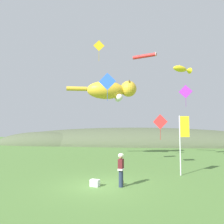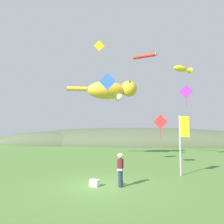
{
  "view_description": "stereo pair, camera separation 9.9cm",
  "coord_description": "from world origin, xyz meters",
  "px_view_note": "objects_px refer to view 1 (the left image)",
  "views": [
    {
      "loc": [
        2.41,
        -12.01,
        3.15
      ],
      "look_at": [
        0.0,
        4.0,
        4.35
      ],
      "focal_mm": 35.0,
      "sensor_mm": 36.0,
      "label": 1
    },
    {
      "loc": [
        2.51,
        -11.99,
        3.15
      ],
      "look_at": [
        0.0,
        4.0,
        4.35
      ],
      "focal_mm": 35.0,
      "sensor_mm": 36.0,
      "label": 2
    }
  ],
  "objects_px": {
    "kite_diamond_red": "(160,122)",
    "picnic_cooler": "(95,183)",
    "festival_banner_pole": "(182,136)",
    "kite_diamond_blue": "(107,82)",
    "kite_giant_cat": "(111,90)",
    "kite_fish_windsock": "(182,69)",
    "kite_diamond_gold": "(99,46)",
    "kite_tube_streamer": "(145,56)",
    "kite_diamond_violet": "(186,92)",
    "festival_attendant": "(121,169)",
    "kite_spool": "(122,182)"
  },
  "relations": [
    {
      "from": "kite_spool",
      "to": "kite_diamond_red",
      "type": "distance_m",
      "value": 7.86
    },
    {
      "from": "kite_giant_cat",
      "to": "kite_diamond_red",
      "type": "distance_m",
      "value": 7.65
    },
    {
      "from": "kite_fish_windsock",
      "to": "kite_diamond_red",
      "type": "xyz_separation_m",
      "value": [
        -2.11,
        -1.4,
        -4.87
      ]
    },
    {
      "from": "kite_diamond_blue",
      "to": "kite_diamond_red",
      "type": "bearing_deg",
      "value": 15.54
    },
    {
      "from": "festival_attendant",
      "to": "picnic_cooler",
      "type": "distance_m",
      "value": 1.62
    },
    {
      "from": "kite_spool",
      "to": "kite_diamond_blue",
      "type": "bearing_deg",
      "value": 108.54
    },
    {
      "from": "kite_tube_streamer",
      "to": "kite_diamond_gold",
      "type": "xyz_separation_m",
      "value": [
        -3.98,
        -3.61,
        -0.1
      ]
    },
    {
      "from": "kite_diamond_red",
      "to": "picnic_cooler",
      "type": "bearing_deg",
      "value": -119.43
    },
    {
      "from": "kite_diamond_blue",
      "to": "kite_diamond_red",
      "type": "relative_size",
      "value": 1.08
    },
    {
      "from": "kite_fish_windsock",
      "to": "kite_diamond_gold",
      "type": "height_order",
      "value": "kite_diamond_gold"
    },
    {
      "from": "kite_diamond_red",
      "to": "kite_diamond_gold",
      "type": "bearing_deg",
      "value": -172.61
    },
    {
      "from": "festival_banner_pole",
      "to": "kite_tube_streamer",
      "type": "distance_m",
      "value": 10.49
    },
    {
      "from": "festival_attendant",
      "to": "kite_diamond_violet",
      "type": "xyz_separation_m",
      "value": [
        5.61,
        11.85,
        6.04
      ]
    },
    {
      "from": "kite_tube_streamer",
      "to": "kite_diamond_blue",
      "type": "relative_size",
      "value": 1.04
    },
    {
      "from": "festival_banner_pole",
      "to": "kite_diamond_red",
      "type": "height_order",
      "value": "kite_diamond_red"
    },
    {
      "from": "kite_diamond_gold",
      "to": "festival_attendant",
      "type": "bearing_deg",
      "value": -67.77
    },
    {
      "from": "picnic_cooler",
      "to": "kite_fish_windsock",
      "type": "bearing_deg",
      "value": 54.29
    },
    {
      "from": "kite_fish_windsock",
      "to": "kite_tube_streamer",
      "type": "relative_size",
      "value": 0.81
    },
    {
      "from": "picnic_cooler",
      "to": "kite_giant_cat",
      "type": "height_order",
      "value": "kite_giant_cat"
    },
    {
      "from": "festival_banner_pole",
      "to": "kite_diamond_violet",
      "type": "height_order",
      "value": "kite_diamond_violet"
    },
    {
      "from": "kite_diamond_violet",
      "to": "festival_attendant",
      "type": "bearing_deg",
      "value": -115.32
    },
    {
      "from": "kite_spool",
      "to": "kite_diamond_red",
      "type": "relative_size",
      "value": 0.1
    },
    {
      "from": "kite_giant_cat",
      "to": "kite_diamond_violet",
      "type": "height_order",
      "value": "kite_giant_cat"
    },
    {
      "from": "kite_giant_cat",
      "to": "kite_diamond_gold",
      "type": "height_order",
      "value": "kite_diamond_gold"
    },
    {
      "from": "kite_diamond_blue",
      "to": "kite_diamond_violet",
      "type": "xyz_separation_m",
      "value": [
        7.37,
        6.01,
        -0.04
      ]
    },
    {
      "from": "kite_tube_streamer",
      "to": "kite_diamond_violet",
      "type": "height_order",
      "value": "kite_tube_streamer"
    },
    {
      "from": "kite_diamond_blue",
      "to": "kite_giant_cat",
      "type": "bearing_deg",
      "value": 96.18
    },
    {
      "from": "kite_diamond_gold",
      "to": "kite_fish_windsock",
      "type": "bearing_deg",
      "value": 15.83
    },
    {
      "from": "kite_spool",
      "to": "kite_diamond_blue",
      "type": "distance_m",
      "value": 8.9
    },
    {
      "from": "kite_diamond_blue",
      "to": "kite_diamond_gold",
      "type": "distance_m",
      "value": 3.46
    },
    {
      "from": "kite_diamond_red",
      "to": "kite_tube_streamer",
      "type": "bearing_deg",
      "value": 112.6
    },
    {
      "from": "kite_diamond_gold",
      "to": "kite_diamond_violet",
      "type": "xyz_separation_m",
      "value": [
        8.22,
        5.47,
        -3.35
      ]
    },
    {
      "from": "kite_giant_cat",
      "to": "kite_diamond_red",
      "type": "bearing_deg",
      "value": -42.31
    },
    {
      "from": "kite_spool",
      "to": "kite_tube_streamer",
      "type": "bearing_deg",
      "value": 81.85
    },
    {
      "from": "festival_attendant",
      "to": "kite_fish_windsock",
      "type": "relative_size",
      "value": 0.89
    },
    {
      "from": "festival_banner_pole",
      "to": "kite_fish_windsock",
      "type": "bearing_deg",
      "value": 79.73
    },
    {
      "from": "picnic_cooler",
      "to": "festival_banner_pole",
      "type": "relative_size",
      "value": 0.14
    },
    {
      "from": "kite_spool",
      "to": "kite_giant_cat",
      "type": "relative_size",
      "value": 0.03
    },
    {
      "from": "kite_diamond_red",
      "to": "kite_giant_cat",
      "type": "bearing_deg",
      "value": 137.69
    },
    {
      "from": "kite_spool",
      "to": "festival_banner_pole",
      "type": "bearing_deg",
      "value": 37.6
    },
    {
      "from": "festival_attendant",
      "to": "kite_tube_streamer",
      "type": "distance_m",
      "value": 13.86
    },
    {
      "from": "festival_banner_pole",
      "to": "kite_tube_streamer",
      "type": "bearing_deg",
      "value": 110.32
    },
    {
      "from": "kite_fish_windsock",
      "to": "picnic_cooler",
      "type": "bearing_deg",
      "value": -125.71
    },
    {
      "from": "kite_giant_cat",
      "to": "kite_diamond_gold",
      "type": "bearing_deg",
      "value": -92.5
    },
    {
      "from": "festival_banner_pole",
      "to": "kite_diamond_blue",
      "type": "xyz_separation_m",
      "value": [
        -5.56,
        2.4,
        4.41
      ]
    },
    {
      "from": "kite_spool",
      "to": "kite_diamond_violet",
      "type": "bearing_deg",
      "value": 63.71
    },
    {
      "from": "festival_attendant",
      "to": "kite_spool",
      "type": "xyz_separation_m",
      "value": [
        0.02,
        0.54,
        -0.84
      ]
    },
    {
      "from": "picnic_cooler",
      "to": "kite_tube_streamer",
      "type": "distance_m",
      "value": 14.65
    },
    {
      "from": "kite_tube_streamer",
      "to": "festival_banner_pole",
      "type": "bearing_deg",
      "value": -69.68
    },
    {
      "from": "kite_diamond_violet",
      "to": "festival_banner_pole",
      "type": "bearing_deg",
      "value": -102.16
    }
  ]
}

